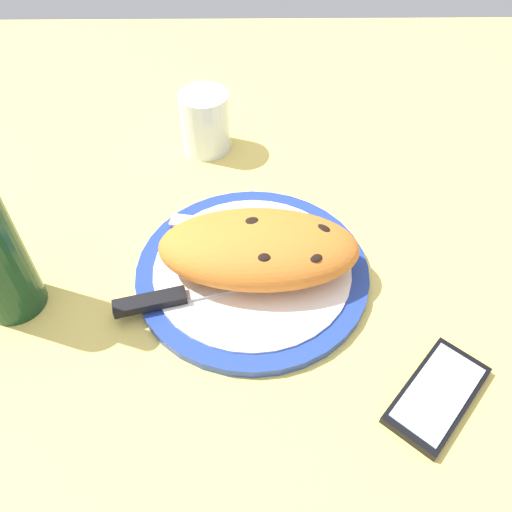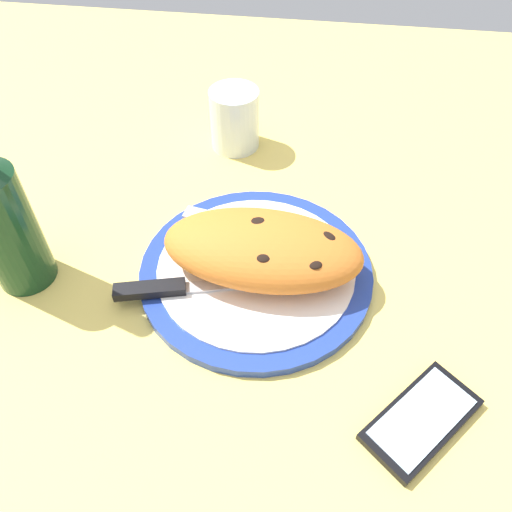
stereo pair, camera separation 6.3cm
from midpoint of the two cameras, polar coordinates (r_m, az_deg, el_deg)
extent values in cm
cube|color=#EACC60|center=(66.77, 2.70, -3.06)|extent=(150.00, 150.00, 3.00)
cylinder|color=#233D99|center=(65.12, 2.76, -1.88)|extent=(29.35, 29.35, 1.28)
cylinder|color=white|center=(64.51, 2.79, -1.43)|extent=(24.88, 24.88, 0.30)
ellipsoid|color=orange|center=(61.75, 3.62, 0.50)|extent=(24.68, 13.16, 6.73)
ellipsoid|color=black|center=(58.31, 9.57, -1.01)|extent=(1.91, 1.78, 0.64)
ellipsoid|color=black|center=(57.80, 4.00, -0.19)|extent=(2.70, 2.63, 0.73)
ellipsoid|color=black|center=(61.00, 10.63, 1.86)|extent=(3.00, 2.59, 0.89)
ellipsoid|color=black|center=(60.68, 3.00, 3.27)|extent=(3.94, 3.67, 1.10)
cube|color=silver|center=(68.58, 3.05, 2.82)|extent=(13.62, 3.44, 0.40)
cube|color=silver|center=(70.66, -3.86, 4.45)|extent=(4.34, 2.91, 0.40)
cube|color=silver|center=(62.34, 0.93, -3.24)|extent=(12.74, 4.74, 0.40)
cube|color=black|center=(62.01, -8.90, -3.85)|extent=(8.78, 4.08, 1.20)
cube|color=black|center=(58.24, 20.97, -16.80)|extent=(13.10, 13.65, 1.00)
cube|color=silver|center=(57.74, 21.13, -16.55)|extent=(11.39, 11.89, 0.16)
cylinder|color=silver|center=(83.21, -0.15, 14.86)|extent=(7.68, 7.68, 9.59)
cylinder|color=silver|center=(84.55, -0.15, 13.51)|extent=(7.06, 7.06, 4.41)
cylinder|color=#14381E|center=(64.89, -23.50, 2.44)|extent=(7.11, 7.11, 16.09)
camera|label=1|loc=(0.03, -87.13, 3.20)|focal=36.06mm
camera|label=2|loc=(0.03, 92.87, -3.20)|focal=36.06mm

